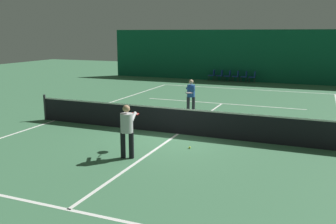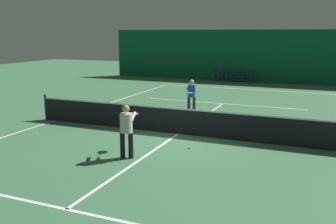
# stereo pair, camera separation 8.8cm
# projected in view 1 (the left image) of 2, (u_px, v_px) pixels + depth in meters

# --- Properties ---
(ground_plane) EXTENTS (60.00, 60.00, 0.00)m
(ground_plane) POSITION_uv_depth(u_px,v_px,m) (178.00, 134.00, 13.51)
(ground_plane) COLOR #3D704C
(backdrop_curtain) EXTENTS (23.00, 0.12, 3.82)m
(backdrop_curtain) POSITION_uv_depth(u_px,v_px,m) (255.00, 56.00, 27.43)
(backdrop_curtain) COLOR #0F5138
(backdrop_curtain) RESTS_ON ground
(court_line_baseline_far) EXTENTS (11.00, 0.10, 0.00)m
(court_line_baseline_far) POSITION_uv_depth(u_px,v_px,m) (243.00, 89.00, 24.28)
(court_line_baseline_far) COLOR white
(court_line_baseline_far) RESTS_ON ground
(court_line_service_far) EXTENTS (8.25, 0.10, 0.00)m
(court_line_service_far) POSITION_uv_depth(u_px,v_px,m) (222.00, 104.00, 19.31)
(court_line_service_far) COLOR white
(court_line_service_far) RESTS_ON ground
(court_line_service_near) EXTENTS (8.25, 0.10, 0.00)m
(court_line_service_near) POSITION_uv_depth(u_px,v_px,m) (68.00, 210.00, 7.72)
(court_line_service_near) COLOR white
(court_line_service_near) RESTS_ON ground
(court_line_sideline_left) EXTENTS (0.10, 23.80, 0.00)m
(court_line_sideline_left) POSITION_uv_depth(u_px,v_px,m) (55.00, 121.00, 15.55)
(court_line_sideline_left) COLOR white
(court_line_sideline_left) RESTS_ON ground
(court_line_centre) EXTENTS (0.10, 12.80, 0.00)m
(court_line_centre) POSITION_uv_depth(u_px,v_px,m) (178.00, 134.00, 13.51)
(court_line_centre) COLOR white
(court_line_centre) RESTS_ON ground
(tennis_net) EXTENTS (12.00, 0.10, 1.07)m
(tennis_net) POSITION_uv_depth(u_px,v_px,m) (178.00, 120.00, 13.41)
(tennis_net) COLOR black
(tennis_net) RESTS_ON ground
(player_near) EXTENTS (0.68, 1.35, 1.57)m
(player_near) POSITION_uv_depth(u_px,v_px,m) (127.00, 127.00, 10.77)
(player_near) COLOR black
(player_near) RESTS_ON ground
(player_far) EXTENTS (0.65, 1.33, 1.53)m
(player_far) POSITION_uv_depth(u_px,v_px,m) (191.00, 94.00, 16.78)
(player_far) COLOR #2D2D38
(player_far) RESTS_ON ground
(courtside_chair_0) EXTENTS (0.44, 0.44, 0.84)m
(courtside_chair_0) POSITION_uv_depth(u_px,v_px,m) (212.00, 74.00, 28.35)
(courtside_chair_0) COLOR #2D2D2D
(courtside_chair_0) RESTS_ON ground
(courtside_chair_1) EXTENTS (0.44, 0.44, 0.84)m
(courtside_chair_1) POSITION_uv_depth(u_px,v_px,m) (220.00, 75.00, 28.12)
(courtside_chair_1) COLOR #2D2D2D
(courtside_chair_1) RESTS_ON ground
(courtside_chair_2) EXTENTS (0.44, 0.44, 0.84)m
(courtside_chair_2) POSITION_uv_depth(u_px,v_px,m) (228.00, 75.00, 27.89)
(courtside_chair_2) COLOR #2D2D2D
(courtside_chair_2) RESTS_ON ground
(courtside_chair_3) EXTENTS (0.44, 0.44, 0.84)m
(courtside_chair_3) POSITION_uv_depth(u_px,v_px,m) (236.00, 75.00, 27.67)
(courtside_chair_3) COLOR #2D2D2D
(courtside_chair_3) RESTS_ON ground
(courtside_chair_4) EXTENTS (0.44, 0.44, 0.84)m
(courtside_chair_4) POSITION_uv_depth(u_px,v_px,m) (245.00, 76.00, 27.44)
(courtside_chair_4) COLOR #2D2D2D
(courtside_chair_4) RESTS_ON ground
(courtside_chair_5) EXTENTS (0.44, 0.44, 0.84)m
(courtside_chair_5) POSITION_uv_depth(u_px,v_px,m) (253.00, 76.00, 27.21)
(courtside_chair_5) COLOR #2D2D2D
(courtside_chair_5) RESTS_ON ground
(tennis_ball) EXTENTS (0.07, 0.07, 0.07)m
(tennis_ball) POSITION_uv_depth(u_px,v_px,m) (190.00, 147.00, 11.80)
(tennis_ball) COLOR #D1DB33
(tennis_ball) RESTS_ON ground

